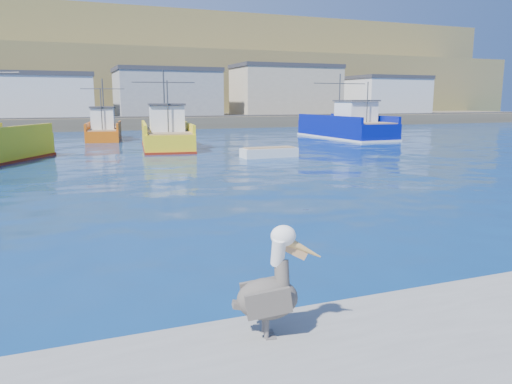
% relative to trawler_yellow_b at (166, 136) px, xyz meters
% --- Properties ---
extents(ground, '(260.00, 260.00, 0.00)m').
position_rel_trawler_yellow_b_xyz_m(ground, '(-2.50, -31.20, -1.03)').
color(ground, navy).
rests_on(ground, ground).
extents(dock_bollards, '(36.20, 0.20, 0.30)m').
position_rel_trawler_yellow_b_xyz_m(dock_bollards, '(-1.90, -34.60, -0.38)').
color(dock_bollards, '#4C4C4C').
rests_on(dock_bollards, dock).
extents(far_shore, '(200.00, 81.00, 24.00)m').
position_rel_trawler_yellow_b_xyz_m(far_shore, '(-2.50, 78.01, 7.95)').
color(far_shore, brown).
rests_on(far_shore, ground).
extents(trawler_yellow_b, '(5.39, 11.44, 6.48)m').
position_rel_trawler_yellow_b_xyz_m(trawler_yellow_b, '(0.00, 0.00, 0.00)').
color(trawler_yellow_b, yellow).
rests_on(trawler_yellow_b, ground).
extents(trawler_blue, '(6.32, 13.21, 6.75)m').
position_rel_trawler_yellow_b_xyz_m(trawler_blue, '(20.01, 4.38, 0.12)').
color(trawler_blue, '#050F7E').
rests_on(trawler_blue, ground).
extents(boat_orange, '(4.34, 8.48, 6.05)m').
position_rel_trawler_yellow_b_xyz_m(boat_orange, '(-4.05, 10.82, -0.00)').
color(boat_orange, '#C4520C').
rests_on(boat_orange, ground).
extents(skiff_mid, '(3.99, 1.51, 0.86)m').
position_rel_trawler_yellow_b_xyz_m(skiff_mid, '(5.33, -9.29, -0.75)').
color(skiff_mid, silver).
rests_on(skiff_mid, ground).
extents(pelican, '(1.36, 0.72, 1.68)m').
position_rel_trawler_yellow_b_xyz_m(pelican, '(-5.56, -34.96, 0.19)').
color(pelican, '#595451').
rests_on(pelican, dock).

